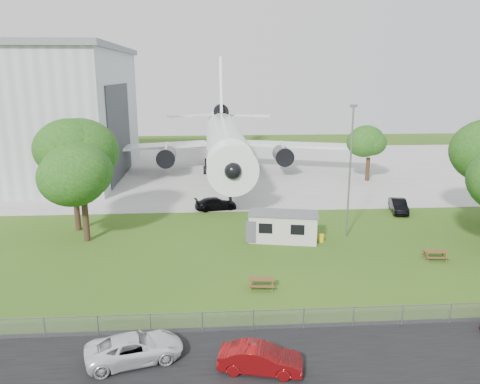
{
  "coord_description": "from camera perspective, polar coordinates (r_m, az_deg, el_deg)",
  "views": [
    {
      "loc": [
        -4.49,
        -34.17,
        14.78
      ],
      "look_at": [
        -1.58,
        8.0,
        4.0
      ],
      "focal_mm": 35.0,
      "sensor_mm": 36.0,
      "label": 1
    }
  ],
  "objects": [
    {
      "name": "concrete_apron",
      "position": [
        73.8,
        -0.38,
        2.77
      ],
      "size": [
        120.0,
        46.0,
        0.03
      ],
      "primitive_type": "cube",
      "color": "#B7B7B2",
      "rests_on": "ground"
    },
    {
      "name": "asphalt_strip",
      "position": [
        26.2,
        7.06,
        -20.13
      ],
      "size": [
        120.0,
        8.0,
        0.02
      ],
      "primitive_type": "cube",
      "color": "black",
      "rests_on": "ground"
    },
    {
      "name": "car_west_estate",
      "position": [
        26.54,
        -12.71,
        -18.11
      ],
      "size": [
        5.53,
        3.63,
        1.41
      ],
      "primitive_type": "imported",
      "rotation": [
        0.0,
        0.0,
        1.85
      ],
      "color": "white",
      "rests_on": "ground"
    },
    {
      "name": "tree_far_apron",
      "position": [
        67.55,
        15.51,
        6.0
      ],
      "size": [
        5.47,
        5.47,
        8.38
      ],
      "color": "#382619",
      "rests_on": "ground"
    },
    {
      "name": "car_apron_van",
      "position": [
        52.0,
        -2.97,
        -1.45
      ],
      "size": [
        4.93,
        2.76,
        1.35
      ],
      "primitive_type": "imported",
      "rotation": [
        0.0,
        0.0,
        1.77
      ],
      "color": "black",
      "rests_on": "ground"
    },
    {
      "name": "tree_west_small",
      "position": [
        43.24,
        -18.72,
        2.06
      ],
      "size": [
        6.27,
        6.27,
        9.33
      ],
      "color": "#382619",
      "rests_on": "ground"
    },
    {
      "name": "picnic_east",
      "position": [
        41.7,
        22.63,
        -7.61
      ],
      "size": [
        1.93,
        1.65,
        0.76
      ],
      "primitive_type": null,
      "rotation": [
        0.0,
        0.0,
        -0.09
      ],
      "color": "brown",
      "rests_on": "ground"
    },
    {
      "name": "site_cabin",
      "position": [
        42.52,
        5.3,
        -4.22
      ],
      "size": [
        6.96,
        3.88,
        2.62
      ],
      "color": "#BCB9B1",
      "rests_on": "ground"
    },
    {
      "name": "fence",
      "position": [
        29.1,
        5.72,
        -16.29
      ],
      "size": [
        58.0,
        0.04,
        1.3
      ],
      "primitive_type": "cube",
      "color": "gray",
      "rests_on": "ground"
    },
    {
      "name": "tree_west_big",
      "position": [
        46.36,
        -19.83,
        4.57
      ],
      "size": [
        7.96,
        7.96,
        11.61
      ],
      "color": "#382619",
      "rests_on": "ground"
    },
    {
      "name": "airliner",
      "position": [
        70.71,
        -1.9,
        6.57
      ],
      "size": [
        46.36,
        47.73,
        17.69
      ],
      "color": "white",
      "rests_on": "ground"
    },
    {
      "name": "lamp_mast",
      "position": [
        43.22,
        13.23,
        2.2
      ],
      "size": [
        0.16,
        0.16,
        12.0
      ],
      "primitive_type": "cylinder",
      "color": "slate",
      "rests_on": "ground"
    },
    {
      "name": "ground",
      "position": [
        37.5,
        3.3,
        -8.93
      ],
      "size": [
        160.0,
        160.0,
        0.0
      ],
      "primitive_type": "plane",
      "color": "#42671B"
    },
    {
      "name": "picnic_west",
      "position": [
        33.79,
        2.64,
        -11.64
      ],
      "size": [
        1.97,
        1.7,
        0.76
      ],
      "primitive_type": null,
      "rotation": [
        0.0,
        0.0,
        -0.12
      ],
      "color": "brown",
      "rests_on": "ground"
    },
    {
      "name": "car_centre_sedan",
      "position": [
        25.19,
        2.51,
        -19.68
      ],
      "size": [
        4.49,
        2.38,
        1.41
      ],
      "primitive_type": "imported",
      "rotation": [
        0.0,
        0.0,
        1.35
      ],
      "color": "maroon",
      "rests_on": "ground"
    },
    {
      "name": "car_ne_sedan",
      "position": [
        53.76,
        18.75,
        -1.63
      ],
      "size": [
        2.4,
        4.62,
        1.45
      ],
      "primitive_type": "imported",
      "rotation": [
        0.0,
        0.0,
        -0.21
      ],
      "color": "black",
      "rests_on": "ground"
    }
  ]
}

